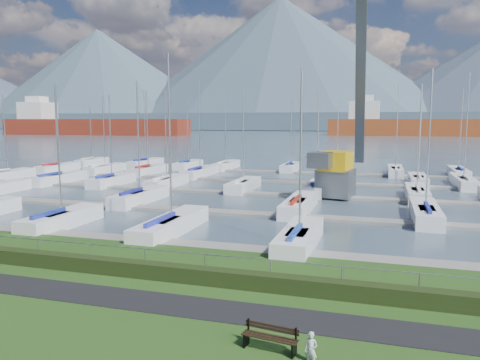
% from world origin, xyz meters
% --- Properties ---
extents(path, '(160.00, 2.00, 0.04)m').
position_xyz_m(path, '(0.00, -3.00, 0.01)').
color(path, black).
rests_on(path, grass).
extents(water, '(800.00, 540.00, 0.20)m').
position_xyz_m(water, '(0.00, 260.00, -0.40)').
color(water, '#455766').
extents(hedge, '(80.00, 0.70, 0.70)m').
position_xyz_m(hedge, '(0.00, -0.40, 0.35)').
color(hedge, black).
rests_on(hedge, grass).
extents(fence, '(80.00, 0.04, 0.04)m').
position_xyz_m(fence, '(0.00, 0.00, 1.20)').
color(fence, gray).
rests_on(fence, grass).
extents(foothill, '(900.00, 80.00, 12.00)m').
position_xyz_m(foothill, '(0.00, 330.00, 6.00)').
color(foothill, '#485C6A').
rests_on(foothill, water).
extents(mountains, '(1190.00, 360.00, 115.00)m').
position_xyz_m(mountains, '(7.35, 404.62, 46.68)').
color(mountains, '#3F4B5D').
rests_on(mountains, water).
extents(docks, '(90.00, 41.60, 0.25)m').
position_xyz_m(docks, '(0.00, 26.00, -0.22)').
color(docks, gray).
rests_on(docks, water).
extents(bench_right, '(1.84, 0.67, 0.85)m').
position_xyz_m(bench_right, '(6.26, -5.44, 0.42)').
color(bench_right, black).
rests_on(bench_right, grass).
extents(person, '(0.45, 0.35, 1.09)m').
position_xyz_m(person, '(7.59, -5.81, 0.54)').
color(person, silver).
rests_on(person, grass).
extents(crane, '(4.73, 13.36, 22.35)m').
position_xyz_m(crane, '(5.75, 27.30, 5.33)').
color(crane, slate).
rests_on(crane, water).
extents(cargo_ship_west, '(94.69, 23.03, 21.50)m').
position_xyz_m(cargo_ship_west, '(-131.89, 184.39, 3.59)').
color(cargo_ship_west, maroon).
rests_on(cargo_ship_west, water).
extents(cargo_ship_mid, '(109.19, 18.64, 21.50)m').
position_xyz_m(cargo_ship_mid, '(34.64, 217.21, 3.46)').
color(cargo_ship_mid, brown).
rests_on(cargo_ship_mid, water).
extents(sailboat_fleet, '(75.11, 50.45, 12.95)m').
position_xyz_m(sailboat_fleet, '(-3.21, 29.21, 5.34)').
color(sailboat_fleet, '#1B3297').
rests_on(sailboat_fleet, water).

